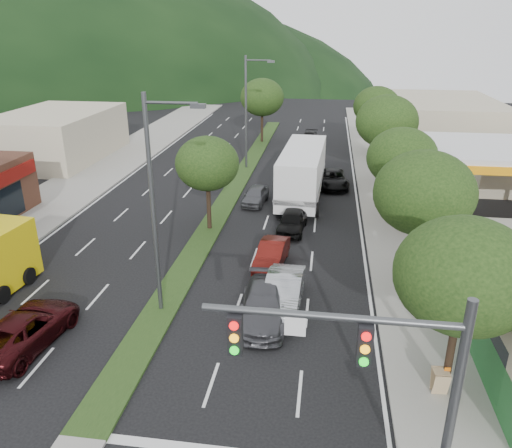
% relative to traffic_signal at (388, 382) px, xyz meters
% --- Properties ---
extents(ground, '(160.00, 160.00, 0.00)m').
position_rel_traffic_signal_xyz_m(ground, '(-9.03, 1.54, -4.65)').
color(ground, black).
rests_on(ground, ground).
extents(sidewalk_right, '(5.00, 90.00, 0.15)m').
position_rel_traffic_signal_xyz_m(sidewalk_right, '(3.47, 26.54, -4.57)').
color(sidewalk_right, gray).
rests_on(sidewalk_right, ground).
extents(sidewalk_left, '(6.00, 90.00, 0.15)m').
position_rel_traffic_signal_xyz_m(sidewalk_left, '(-22.03, 26.54, -4.57)').
color(sidewalk_left, gray).
rests_on(sidewalk_left, ground).
extents(median, '(1.60, 56.00, 0.12)m').
position_rel_traffic_signal_xyz_m(median, '(-9.03, 29.54, -4.59)').
color(median, '#1A3212').
rests_on(median, ground).
extents(traffic_signal, '(6.12, 0.40, 7.00)m').
position_rel_traffic_signal_xyz_m(traffic_signal, '(0.00, 0.00, 0.00)').
color(traffic_signal, '#47494C').
rests_on(traffic_signal, ground).
extents(gas_canopy, '(12.20, 8.20, 5.25)m').
position_rel_traffic_signal_xyz_m(gas_canopy, '(9.97, 23.54, 0.00)').
color(gas_canopy, silver).
rests_on(gas_canopy, ground).
extents(bldg_left_far, '(9.00, 14.00, 4.60)m').
position_rel_traffic_signal_xyz_m(bldg_left_far, '(-28.03, 35.54, -2.35)').
color(bldg_left_far, '#BDB096').
rests_on(bldg_left_far, ground).
extents(bldg_right_far, '(10.00, 16.00, 5.20)m').
position_rel_traffic_signal_xyz_m(bldg_right_far, '(10.47, 45.54, -2.05)').
color(bldg_right_far, '#BDB096').
rests_on(bldg_right_far, ground).
extents(tree_r_a, '(4.60, 4.60, 6.63)m').
position_rel_traffic_signal_xyz_m(tree_r_a, '(2.97, 5.54, 0.17)').
color(tree_r_a, black).
rests_on(tree_r_a, sidewalk_right).
extents(tree_r_b, '(4.80, 4.80, 6.94)m').
position_rel_traffic_signal_xyz_m(tree_r_b, '(2.97, 13.54, 0.39)').
color(tree_r_b, black).
rests_on(tree_r_b, sidewalk_right).
extents(tree_r_c, '(4.40, 4.40, 6.48)m').
position_rel_traffic_signal_xyz_m(tree_r_c, '(2.97, 21.54, 0.10)').
color(tree_r_c, black).
rests_on(tree_r_c, sidewalk_right).
extents(tree_r_d, '(5.00, 5.00, 7.17)m').
position_rel_traffic_signal_xyz_m(tree_r_d, '(2.97, 31.54, 0.54)').
color(tree_r_d, black).
rests_on(tree_r_d, sidewalk_right).
extents(tree_r_e, '(4.60, 4.60, 6.71)m').
position_rel_traffic_signal_xyz_m(tree_r_e, '(2.97, 41.54, 0.25)').
color(tree_r_e, black).
rests_on(tree_r_e, sidewalk_right).
extents(tree_med_near, '(4.00, 4.00, 6.02)m').
position_rel_traffic_signal_xyz_m(tree_med_near, '(-9.03, 19.54, -0.22)').
color(tree_med_near, black).
rests_on(tree_med_near, median).
extents(tree_med_far, '(4.80, 4.80, 6.94)m').
position_rel_traffic_signal_xyz_m(tree_med_far, '(-9.03, 45.54, 0.36)').
color(tree_med_far, black).
rests_on(tree_med_far, median).
extents(streetlight_near, '(2.60, 0.25, 10.00)m').
position_rel_traffic_signal_xyz_m(streetlight_near, '(-8.82, 9.54, 0.94)').
color(streetlight_near, '#47494C').
rests_on(streetlight_near, ground).
extents(streetlight_mid, '(2.60, 0.25, 10.00)m').
position_rel_traffic_signal_xyz_m(streetlight_mid, '(-8.82, 34.54, 0.94)').
color(streetlight_mid, '#47494C').
rests_on(streetlight_mid, ground).
extents(sedan_silver, '(1.85, 4.85, 1.58)m').
position_rel_traffic_signal_xyz_m(sedan_silver, '(-3.38, 10.58, -3.86)').
color(sedan_silver, '#9C9EA3').
rests_on(sedan_silver, ground).
extents(suv_maroon, '(3.02, 5.54, 1.47)m').
position_rel_traffic_signal_xyz_m(suv_maroon, '(-13.73, 6.17, -3.91)').
color(suv_maroon, black).
rests_on(suv_maroon, ground).
extents(car_queue_a, '(1.94, 4.21, 1.40)m').
position_rel_traffic_signal_xyz_m(car_queue_a, '(-3.68, 20.00, -3.95)').
color(car_queue_a, black).
rests_on(car_queue_a, ground).
extents(car_queue_b, '(2.32, 5.07, 1.44)m').
position_rel_traffic_signal_xyz_m(car_queue_b, '(-4.18, 9.44, -3.93)').
color(car_queue_b, '#444449').
rests_on(car_queue_b, ground).
extents(car_queue_c, '(1.77, 4.14, 1.33)m').
position_rel_traffic_signal_xyz_m(car_queue_c, '(-4.43, 15.00, -3.98)').
color(car_queue_c, '#53110D').
rests_on(car_queue_c, ground).
extents(car_queue_d, '(2.82, 5.09, 1.35)m').
position_rel_traffic_signal_xyz_m(car_queue_d, '(-1.09, 30.00, -3.97)').
color(car_queue_d, black).
rests_on(car_queue_d, ground).
extents(car_queue_e, '(1.85, 3.86, 1.27)m').
position_rel_traffic_signal_xyz_m(car_queue_e, '(-6.78, 25.00, -4.01)').
color(car_queue_e, '#4F5055').
rests_on(car_queue_e, ground).
extents(car_queue_f, '(2.13, 4.31, 1.20)m').
position_rel_traffic_signal_xyz_m(car_queue_f, '(-3.71, 46.08, -4.04)').
color(car_queue_f, black).
rests_on(car_queue_f, ground).
extents(motorhome, '(3.61, 10.29, 3.90)m').
position_rel_traffic_signal_xyz_m(motorhome, '(-3.45, 26.63, -2.57)').
color(motorhome, silver).
rests_on(motorhome, ground).
extents(a_frame_sign, '(0.60, 0.67, 1.25)m').
position_rel_traffic_signal_xyz_m(a_frame_sign, '(2.73, 5.36, -3.94)').
color(a_frame_sign, tan).
rests_on(a_frame_sign, sidewalk_right).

